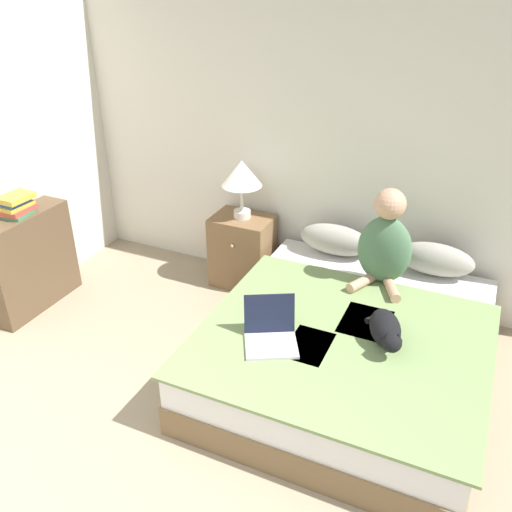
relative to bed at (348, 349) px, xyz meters
name	(u,v)px	position (x,y,z in m)	size (l,w,h in m)	color
wall_back	(323,138)	(-0.59, 1.05, 1.06)	(5.17, 0.05, 2.55)	beige
bed	(348,349)	(0.00, 0.00, 0.00)	(1.73, 1.95, 0.43)	brown
pillow_near	(335,240)	(-0.38, 0.85, 0.34)	(0.56, 0.22, 0.24)	gray
pillow_far	(435,259)	(0.38, 0.85, 0.34)	(0.56, 0.22, 0.24)	gray
person_sitting	(385,243)	(0.05, 0.58, 0.52)	(0.38, 0.37, 0.71)	#476B4C
cat_tabby	(386,330)	(0.24, -0.12, 0.31)	(0.30, 0.50, 0.18)	black
laptop_open	(271,334)	(-0.39, -0.40, 0.27)	(0.42, 0.41, 0.26)	#B7B7BC
nightstand	(243,251)	(-1.15, 0.79, 0.10)	(0.49, 0.39, 0.62)	brown
table_lamp	(242,175)	(-1.16, 0.79, 0.77)	(0.32, 0.32, 0.48)	beige
bookshelf	(29,262)	(-2.52, -0.21, 0.18)	(0.24, 0.77, 0.79)	brown
book_stack_top	(17,205)	(-2.52, -0.21, 0.66)	(0.18, 0.25, 0.16)	#3D7A51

